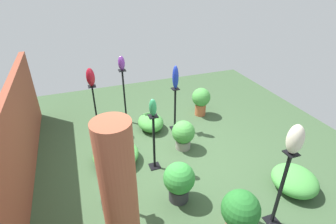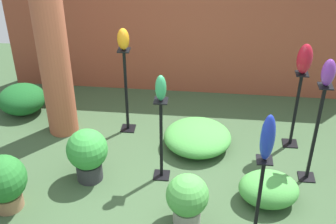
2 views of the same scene
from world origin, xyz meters
name	(u,v)px [view 2 (image 2 of 2)]	position (x,y,z in m)	size (l,w,h in m)	color
ground_plane	(167,195)	(0.00, 0.00, 0.00)	(8.00, 8.00, 0.00)	#385133
brick_wall_back	(184,43)	(0.00, 2.54, 0.83)	(5.60, 0.12, 1.65)	brown
brick_pillar	(55,66)	(-1.62, 1.22, 1.02)	(0.41, 0.41, 2.05)	#9E5138
pedestal_amber	(126,94)	(-0.71, 1.33, 0.58)	(0.20, 0.20, 1.26)	black
pedestal_jade	(161,143)	(-0.11, 0.35, 0.51)	(0.20, 0.20, 1.12)	black
pedestal_violet	(314,138)	(1.71, 0.50, 0.61)	(0.20, 0.20, 1.33)	black
pedestal_ruby	(295,113)	(1.58, 1.20, 0.50)	(0.20, 0.20, 1.11)	black
pedestal_cobalt	(258,202)	(1.00, -0.50, 0.47)	(0.20, 0.20, 1.03)	black
art_vase_amber	(123,39)	(-0.71, 1.33, 1.41)	(0.16, 0.16, 0.30)	orange
art_vase_jade	(161,88)	(-0.11, 0.35, 1.28)	(0.13, 0.13, 0.32)	#2D9356
art_vase_violet	(328,73)	(1.71, 0.50, 1.49)	(0.15, 0.15, 0.32)	#6B2D8C
art_vase_ruby	(305,59)	(1.58, 1.20, 1.31)	(0.19, 0.18, 0.40)	maroon
art_vase_cobalt	(268,138)	(1.00, -0.50, 1.29)	(0.14, 0.14, 0.52)	#192D9E
potted_plant_mid_left	(87,153)	(-1.00, 0.22, 0.40)	(0.50, 0.50, 0.70)	#2D2D33
potted_plant_near_pillar	(187,198)	(0.26, -0.39, 0.35)	(0.47, 0.47, 0.63)	gray
potted_plant_front_left	(3,181)	(-1.82, -0.36, 0.38)	(0.55, 0.55, 0.69)	#936B4C
foliage_bed_east	(269,189)	(1.18, 0.03, 0.18)	(0.70, 0.58, 0.36)	#479942
foliage_bed_west	(22,99)	(-2.38, 1.65, 0.21)	(0.71, 0.68, 0.42)	#195923
foliage_bed_center	(197,137)	(0.31, 1.00, 0.16)	(0.91, 0.88, 0.32)	#479942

